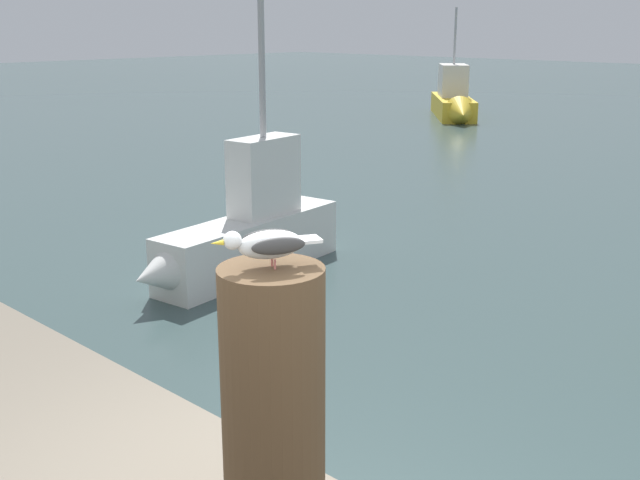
{
  "coord_description": "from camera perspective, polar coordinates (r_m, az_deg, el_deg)",
  "views": [
    {
      "loc": [
        1.82,
        -2.17,
        3.1
      ],
      "look_at": [
        -0.06,
        -0.18,
        2.33
      ],
      "focal_mm": 43.33,
      "sensor_mm": 36.0,
      "label": 1
    }
  ],
  "objects": [
    {
      "name": "boat_white",
      "position": [
        9.78,
        -5.52,
        0.73
      ],
      "size": [
        1.01,
        3.38,
        5.05
      ],
      "color": "silver",
      "rests_on": "ground_plane"
    },
    {
      "name": "boat_yellow",
      "position": [
        26.71,
        9.89,
        10.08
      ],
      "size": [
        3.96,
        4.39,
        3.73
      ],
      "color": "yellow",
      "rests_on": "ground_plane"
    },
    {
      "name": "seagull",
      "position": [
        2.66,
        -3.83,
        -0.25
      ],
      "size": [
        0.22,
        0.37,
        0.14
      ],
      "color": "#C66860",
      "rests_on": "mooring_post"
    },
    {
      "name": "mooring_post",
      "position": [
        2.9,
        -3.47,
        -12.25
      ],
      "size": [
        0.38,
        0.38,
        1.08
      ],
      "primitive_type": "cylinder",
      "color": "#4C3823",
      "rests_on": "harbor_quay"
    }
  ]
}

